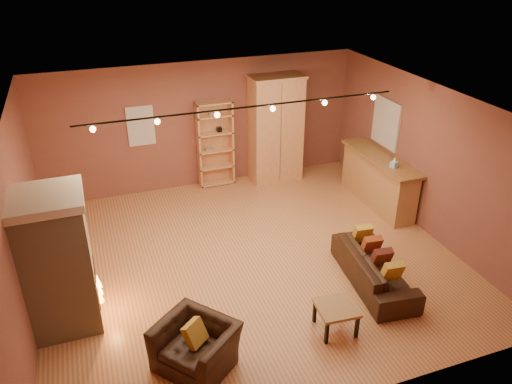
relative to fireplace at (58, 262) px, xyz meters
name	(u,v)px	position (x,y,z in m)	size (l,w,h in m)	color
floor	(251,259)	(3.04, 0.60, -1.06)	(7.00, 7.00, 0.00)	#A26339
ceiling	(250,106)	(3.04, 0.60, 1.74)	(7.00, 7.00, 0.00)	brown
back_wall	(201,125)	(3.04, 3.85, 0.34)	(7.00, 0.02, 2.80)	brown
left_wall	(20,226)	(-0.46, 0.60, 0.34)	(0.02, 6.50, 2.80)	brown
right_wall	(428,159)	(6.54, 0.60, 0.34)	(0.02, 6.50, 2.80)	brown
fireplace	(58,262)	(0.00, 0.00, 0.00)	(1.01, 0.98, 2.12)	tan
back_window	(141,126)	(1.74, 3.83, 0.49)	(0.56, 0.04, 0.86)	silver
bookcase	(214,143)	(3.30, 3.75, -0.07)	(0.80, 0.31, 1.95)	tan
armoire	(276,129)	(4.68, 3.54, 0.16)	(1.20, 0.68, 2.43)	tan
bar_counter	(378,180)	(6.24, 1.65, -0.52)	(0.60, 2.24, 1.07)	tan
tissue_box	(394,163)	(6.19, 1.11, 0.10)	(0.16, 0.16, 0.23)	#88C2DA
right_window	(386,123)	(6.51, 2.00, 0.59)	(0.05, 0.90, 1.00)	silver
loveseat	(375,262)	(4.72, -0.71, -0.67)	(0.79, 1.98, 0.79)	black
armchair	(195,339)	(1.56, -1.45, -0.63)	(1.11, 1.16, 0.86)	black
coffee_table	(336,310)	(3.61, -1.49, -0.70)	(0.59, 0.59, 0.42)	olive
track_rail	(245,109)	(3.04, 0.80, 1.63)	(5.20, 0.09, 0.13)	black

